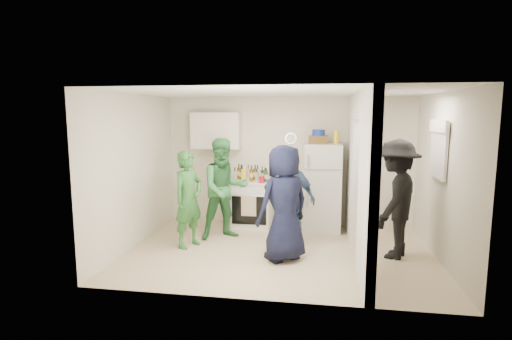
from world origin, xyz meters
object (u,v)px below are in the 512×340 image
at_px(yellow_cup_stack_top, 336,138).
at_px(fridge, 323,187).
at_px(person_green_left, 188,199).
at_px(person_navy, 284,203).
at_px(wicker_basket, 318,140).
at_px(person_green_center, 224,189).
at_px(person_denim, 291,198).
at_px(person_nook, 396,199).
at_px(blue_bowl, 318,133).
at_px(stove, 252,204).

bearing_deg(yellow_cup_stack_top, fridge, 155.56).
height_order(person_green_left, person_navy, person_navy).
distance_m(wicker_basket, person_green_left, 2.64).
bearing_deg(person_green_center, person_navy, -68.44).
relative_size(fridge, wicker_basket, 4.65).
xyz_separation_m(wicker_basket, person_green_center, (-1.60, -0.81, -0.82)).
height_order(fridge, yellow_cup_stack_top, yellow_cup_stack_top).
height_order(wicker_basket, person_green_center, wicker_basket).
relative_size(person_green_center, person_denim, 1.13).
bearing_deg(person_navy, person_green_center, -78.94).
bearing_deg(yellow_cup_stack_top, person_green_left, -153.29).
relative_size(fridge, person_green_center, 0.92).
relative_size(yellow_cup_stack_top, person_nook, 0.14).
relative_size(blue_bowl, yellow_cup_stack_top, 0.96).
distance_m(stove, person_green_center, 0.97).
bearing_deg(blue_bowl, person_green_left, -146.85).
bearing_deg(stove, person_green_left, -121.73).
distance_m(person_denim, person_navy, 0.80).
relative_size(fridge, yellow_cup_stack_top, 6.51).
bearing_deg(wicker_basket, person_denim, -114.91).
bearing_deg(person_nook, wicker_basket, -112.97).
bearing_deg(blue_bowl, wicker_basket, 0.00).
distance_m(person_green_center, person_navy, 1.44).
relative_size(yellow_cup_stack_top, person_green_center, 0.14).
xyz_separation_m(stove, person_denim, (0.82, -0.90, 0.33)).
bearing_deg(person_green_left, person_denim, -47.59).
height_order(yellow_cup_stack_top, person_denim, yellow_cup_stack_top).
bearing_deg(stove, blue_bowl, 0.92).
xyz_separation_m(yellow_cup_stack_top, person_green_center, (-1.92, -0.66, -0.87)).
bearing_deg(blue_bowl, yellow_cup_stack_top, -25.11).
bearing_deg(person_green_center, person_nook, -40.04).
height_order(blue_bowl, person_green_center, blue_bowl).
distance_m(blue_bowl, person_navy, 2.03).
xyz_separation_m(blue_bowl, person_green_left, (-2.08, -1.36, -1.04)).
bearing_deg(yellow_cup_stack_top, blue_bowl, 154.89).
distance_m(person_green_center, person_nook, 2.83).
bearing_deg(yellow_cup_stack_top, person_navy, -117.07).
xyz_separation_m(person_green_center, person_nook, (2.78, -0.52, 0.02)).
xyz_separation_m(stove, person_navy, (0.77, -1.70, 0.42)).
bearing_deg(person_nook, person_green_center, -75.21).
xyz_separation_m(yellow_cup_stack_top, person_navy, (-0.80, -1.57, -0.88)).
bearing_deg(yellow_cup_stack_top, person_green_center, -161.11).
bearing_deg(person_nook, person_green_left, -64.14).
bearing_deg(person_nook, person_denim, -78.82).
height_order(person_green_left, person_green_center, person_green_center).
bearing_deg(person_green_left, person_green_center, -13.16).
distance_m(blue_bowl, person_denim, 1.46).
relative_size(blue_bowl, person_nook, 0.13).
xyz_separation_m(yellow_cup_stack_top, person_denim, (-0.75, -0.77, -0.97)).
height_order(wicker_basket, person_green_left, wicker_basket).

